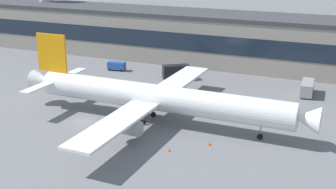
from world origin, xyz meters
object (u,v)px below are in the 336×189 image
crew_van (116,66)px  fuel_truck (307,88)px  traffic_cone_1 (292,189)px  traffic_cone_0 (209,143)px  airliner (156,97)px  catering_truck (175,72)px  traffic_cone_2 (169,150)px

crew_van → fuel_truck: 55.01m
fuel_truck → traffic_cone_1: 48.73m
fuel_truck → traffic_cone_1: bearing=-84.8°
crew_van → traffic_cone_0: 57.98m
airliner → catering_truck: airliner is taller
crew_van → traffic_cone_2: bearing=-50.5°
fuel_truck → traffic_cone_0: fuel_truck is taller
catering_truck → traffic_cone_2: bearing=-68.4°
crew_van → traffic_cone_1: crew_van is taller
airliner → catering_truck: 32.11m
crew_van → traffic_cone_0: crew_van is taller
crew_van → fuel_truck: bearing=-1.3°
crew_van → fuel_truck: size_ratio=0.63×
fuel_truck → traffic_cone_0: (-12.36, -38.06, -1.51)m
catering_truck → traffic_cone_1: bearing=-50.4°
traffic_cone_2 → airliner: bearing=124.4°
traffic_cone_1 → traffic_cone_0: bearing=148.2°
fuel_truck → traffic_cone_2: bearing=-112.6°
traffic_cone_1 → traffic_cone_2: traffic_cone_2 is taller
airliner → traffic_cone_1: 35.53m
traffic_cone_0 → traffic_cone_1: traffic_cone_0 is taller
catering_truck → traffic_cone_2: 46.04m
fuel_truck → traffic_cone_1: size_ratio=14.69×
traffic_cone_1 → crew_van: bearing=140.1°
traffic_cone_0 → crew_van: bearing=137.3°
crew_van → fuel_truck: fuel_truck is taller
crew_van → traffic_cone_0: size_ratio=7.36×
catering_truck → crew_van: size_ratio=1.34×
fuel_truck → traffic_cone_2: 47.19m
airliner → catering_truck: (-8.73, 30.74, -3.15)m
catering_truck → traffic_cone_2: (16.96, -42.76, -1.94)m
fuel_truck → airliner: bearing=-129.9°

